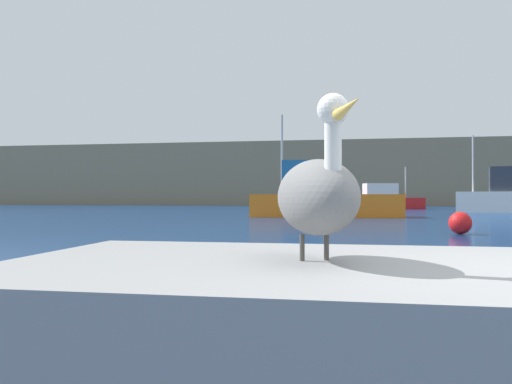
% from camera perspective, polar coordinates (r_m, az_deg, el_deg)
% --- Properties ---
extents(hillside_backdrop, '(140.00, 10.68, 7.68)m').
position_cam_1_polar(hillside_backdrop, '(63.76, 11.05, 1.98)').
color(hillside_backdrop, '#7F755B').
rests_on(hillside_backdrop, ground).
extents(pier_dock, '(3.68, 2.19, 0.71)m').
position_cam_1_polar(pier_dock, '(3.04, 6.92, -14.54)').
color(pier_dock, gray).
rests_on(pier_dock, ground).
extents(pelican, '(0.70, 1.21, 0.92)m').
position_cam_1_polar(pelican, '(2.93, 6.99, -0.25)').
color(pelican, slate).
rests_on(pelican, pier_dock).
extents(fishing_boat_orange, '(7.93, 2.84, 5.52)m').
position_cam_1_polar(fishing_boat_orange, '(26.96, 7.37, -0.81)').
color(fishing_boat_orange, orange).
rests_on(fishing_boat_orange, ground).
extents(fishing_boat_white, '(5.78, 2.90, 5.28)m').
position_cam_1_polar(fishing_boat_white, '(37.29, 26.21, -0.46)').
color(fishing_boat_white, white).
rests_on(fishing_boat_white, ground).
extents(fishing_boat_red, '(7.22, 3.50, 3.65)m').
position_cam_1_polar(fishing_boat_red, '(44.49, 14.14, -0.86)').
color(fishing_boat_red, red).
rests_on(fishing_boat_red, ground).
extents(mooring_buoy, '(0.65, 0.65, 0.65)m').
position_cam_1_polar(mooring_buoy, '(15.57, 22.27, -3.29)').
color(mooring_buoy, red).
rests_on(mooring_buoy, ground).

